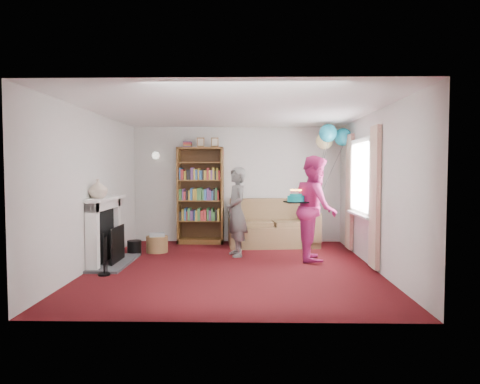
{
  "coord_description": "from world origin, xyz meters",
  "views": [
    {
      "loc": [
        0.26,
        -6.83,
        1.58
      ],
      "look_at": [
        0.1,
        0.6,
        1.19
      ],
      "focal_mm": 32.0,
      "sensor_mm": 36.0,
      "label": 1
    }
  ],
  "objects_px": {
    "person_striped": "(236,212)",
    "person_magenta": "(316,208)",
    "sofa": "(272,228)",
    "birthday_cake": "(296,199)",
    "bookcase": "(201,196)"
  },
  "relations": [
    {
      "from": "bookcase",
      "to": "person_striped",
      "type": "height_order",
      "value": "bookcase"
    },
    {
      "from": "bookcase",
      "to": "birthday_cake",
      "type": "xyz_separation_m",
      "value": [
        1.84,
        -1.82,
        0.08
      ]
    },
    {
      "from": "sofa",
      "to": "person_striped",
      "type": "relative_size",
      "value": 1.11
    },
    {
      "from": "sofa",
      "to": "person_magenta",
      "type": "height_order",
      "value": "person_magenta"
    },
    {
      "from": "person_magenta",
      "to": "sofa",
      "type": "bearing_deg",
      "value": 29.0
    },
    {
      "from": "birthday_cake",
      "to": "person_striped",
      "type": "bearing_deg",
      "value": 157.11
    },
    {
      "from": "sofa",
      "to": "birthday_cake",
      "type": "relative_size",
      "value": 5.12
    },
    {
      "from": "person_striped",
      "to": "person_magenta",
      "type": "xyz_separation_m",
      "value": [
        1.39,
        -0.31,
        0.1
      ]
    },
    {
      "from": "person_striped",
      "to": "birthday_cake",
      "type": "xyz_separation_m",
      "value": [
        1.03,
        -0.44,
        0.27
      ]
    },
    {
      "from": "sofa",
      "to": "person_striped",
      "type": "distance_m",
      "value": 1.44
    },
    {
      "from": "person_magenta",
      "to": "birthday_cake",
      "type": "height_order",
      "value": "person_magenta"
    },
    {
      "from": "person_striped",
      "to": "birthday_cake",
      "type": "distance_m",
      "value": 1.15
    },
    {
      "from": "bookcase",
      "to": "person_magenta",
      "type": "height_order",
      "value": "bookcase"
    },
    {
      "from": "sofa",
      "to": "person_magenta",
      "type": "relative_size",
      "value": 0.99
    },
    {
      "from": "person_magenta",
      "to": "person_striped",
      "type": "bearing_deg",
      "value": 81.85
    }
  ]
}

